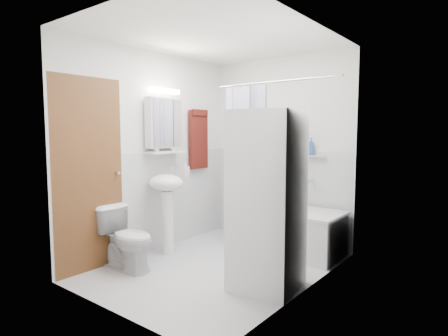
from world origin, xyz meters
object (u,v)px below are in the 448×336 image
Objects in this scene: bathtub at (284,228)px; washer_dryer at (267,200)px; sink at (166,195)px; toilet at (127,239)px.

washer_dryer is (0.39, -1.04, 0.53)m from bathtub.
sink is at bearing 168.96° from washer_dryer.
sink is 1.44m from washer_dryer.
toilet is (-1.01, -1.54, 0.04)m from bathtub.
sink reaches higher than toilet.
sink reaches higher than bathtub.
toilet reaches higher than bathtub.
sink is 0.71m from toilet.
bathtub is 0.84× the size of washer_dryer.
washer_dryer reaches higher than bathtub.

